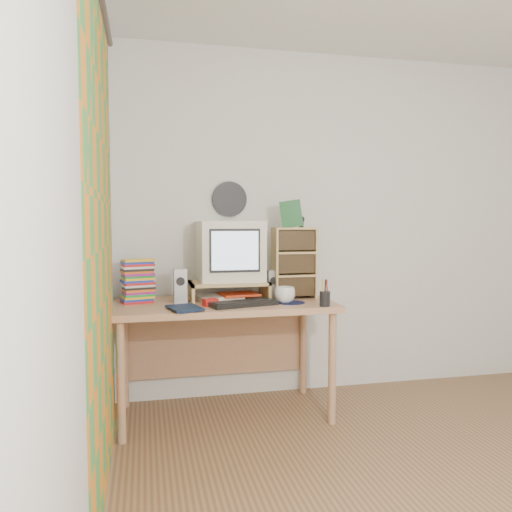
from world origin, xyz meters
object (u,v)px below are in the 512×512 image
mug (285,295)px  dvd_stack (137,282)px  keyboard (244,304)px  diary (170,307)px  desk (222,320)px  cd_rack (294,263)px  crt_monitor (231,251)px

mug → dvd_stack: bearing=166.5°
keyboard → mug: bearing=-4.8°
diary → keyboard: bearing=-3.6°
diary → desk: bearing=28.5°
cd_rack → mug: bearing=-120.9°
dvd_stack → mug: 0.95m
desk → crt_monitor: 0.47m
dvd_stack → cd_rack: (1.04, -0.02, 0.11)m
crt_monitor → cd_rack: 0.44m
keyboard → diary: diary is taller
keyboard → cd_rack: size_ratio=0.88×
dvd_stack → mug: dvd_stack is taller
desk → mug: 0.46m
cd_rack → desk: bearing=-178.5°
desk → diary: (-0.35, -0.32, 0.16)m
desk → dvd_stack: (-0.54, 0.03, 0.27)m
crt_monitor → keyboard: bearing=-85.7°
keyboard → dvd_stack: size_ratio=1.58×
cd_rack → mug: (-0.12, -0.20, -0.19)m
keyboard → dvd_stack: dvd_stack is taller
crt_monitor → mug: crt_monitor is taller
cd_rack → mug: size_ratio=3.67×
desk → cd_rack: bearing=1.1°
crt_monitor → diary: 0.66m
crt_monitor → dvd_stack: crt_monitor is taller
crt_monitor → diary: crt_monitor is taller
cd_rack → diary: 0.94m
desk → diary: size_ratio=6.62×
crt_monitor → mug: 0.49m
mug → diary: (-0.73, -0.13, -0.03)m
keyboard → dvd_stack: bearing=141.9°
dvd_stack → crt_monitor: bearing=-9.2°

